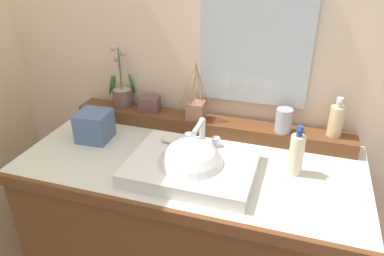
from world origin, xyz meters
name	(u,v)px	position (x,y,z in m)	size (l,w,h in m)	color
wall_back	(221,22)	(0.00, 0.42, 1.29)	(2.82, 0.20, 2.58)	beige
vanity_cabinet	(191,240)	(0.00, 0.00, 0.42)	(1.31, 0.64, 0.85)	brown
back_ledge	(208,125)	(0.00, 0.25, 0.87)	(1.24, 0.11, 0.06)	brown
sink_basin	(191,169)	(0.03, -0.09, 0.86)	(0.46, 0.36, 0.28)	white
soap_bar	(170,139)	(-0.09, 0.02, 0.91)	(0.07, 0.04, 0.02)	beige
potted_plant	(122,92)	(-0.42, 0.27, 0.97)	(0.12, 0.11, 0.29)	brown
soap_dispenser	(336,120)	(0.52, 0.26, 0.97)	(0.06, 0.06, 0.16)	#D7BE85
tumbler_cup	(284,121)	(0.32, 0.23, 0.96)	(0.07, 0.07, 0.10)	#9B96A2
reed_diffuser	(196,110)	(-0.05, 0.23, 0.95)	(0.14, 0.09, 0.26)	#96694E
trinket_box	(150,104)	(-0.28, 0.25, 0.94)	(0.09, 0.07, 0.07)	brown
lotion_bottle	(296,154)	(0.39, 0.03, 0.93)	(0.05, 0.06, 0.19)	beige
tissue_box	(94,126)	(-0.44, 0.03, 0.91)	(0.13, 0.13, 0.12)	slate
mirror	(255,40)	(0.17, 0.31, 1.25)	(0.45, 0.02, 0.53)	silver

